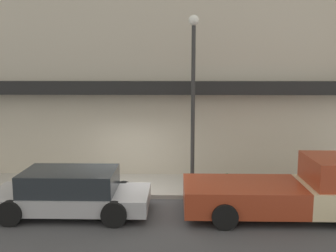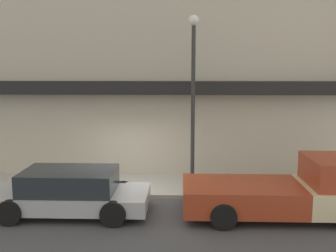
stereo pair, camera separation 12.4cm
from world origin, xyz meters
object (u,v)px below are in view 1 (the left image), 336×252
(fire_hydrant, at_px, (227,182))
(street_lamp, at_px, (193,83))
(pickup_truck, at_px, (296,190))
(parked_car, at_px, (70,192))

(fire_hydrant, height_order, street_lamp, street_lamp)
(pickup_truck, bearing_deg, parked_car, -178.62)
(parked_car, height_order, fire_hydrant, parked_car)
(parked_car, xyz_separation_m, fire_hydrant, (4.96, 1.91, -0.23))
(fire_hydrant, xyz_separation_m, street_lamp, (-1.20, 0.34, 3.41))
(parked_car, bearing_deg, fire_hydrant, 21.11)
(fire_hydrant, bearing_deg, street_lamp, 164.28)
(pickup_truck, relative_size, parked_car, 1.23)
(street_lamp, bearing_deg, fire_hydrant, -15.72)
(pickup_truck, xyz_separation_m, parked_car, (-6.73, 0.00, -0.12))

